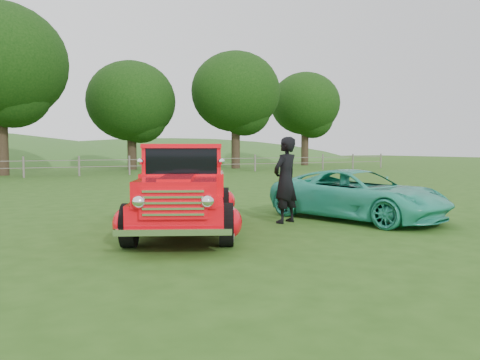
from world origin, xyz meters
name	(u,v)px	position (x,y,z in m)	size (l,w,h in m)	color
ground	(275,244)	(0.00, 0.00, 0.00)	(140.00, 140.00, 0.00)	#274C14
distant_hills	(0,197)	(-4.08, 59.46, -4.55)	(116.00, 60.00, 18.00)	#306023
fence_line	(79,166)	(0.00, 22.00, 0.60)	(48.00, 0.12, 1.20)	#6D655C
tree_near_east	(131,101)	(5.00, 29.00, 5.25)	(6.80, 6.80, 8.33)	#2E2217
tree_mid_east	(236,92)	(13.00, 27.00, 6.17)	(7.20, 7.20, 9.44)	#2E2217
tree_far_east	(305,104)	(22.00, 30.00, 5.86)	(6.60, 6.60, 8.86)	#2E2217
red_pickup	(184,192)	(-0.98, 1.94, 0.80)	(3.68, 5.26, 1.78)	black
teal_sedan	(358,195)	(3.26, 1.52, 0.59)	(1.96, 4.26, 1.18)	#2CB092
man	(285,180)	(1.43, 1.88, 0.98)	(0.71, 0.47, 1.95)	black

